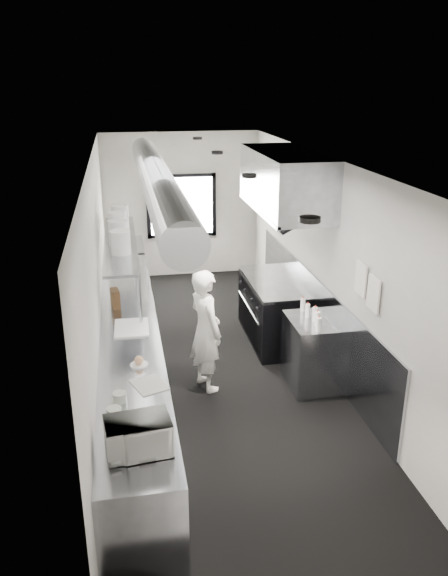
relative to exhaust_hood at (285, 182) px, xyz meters
name	(u,v)px	position (x,y,z in m)	size (l,w,h in m)	color
floor	(216,366)	(-1.10, -0.70, -2.39)	(3.00, 8.00, 0.01)	black
ceiling	(215,160)	(-1.10, -0.70, 0.41)	(3.00, 8.00, 0.01)	beige
wall_back	(181,206)	(-1.10, 3.30, -0.99)	(3.00, 0.02, 2.80)	beige
wall_front	(319,463)	(-1.10, -4.70, -0.99)	(3.00, 0.02, 2.80)	beige
wall_left	(98,277)	(-2.60, -0.70, -0.99)	(0.02, 8.00, 2.80)	beige
wall_right	(326,264)	(0.40, -0.70, -0.99)	(0.02, 8.00, 2.80)	beige
wall_cladding	(314,313)	(0.38, -0.40, -1.84)	(0.03, 5.50, 1.10)	gray
hvac_duct	(156,178)	(-1.80, -0.30, 0.16)	(0.40, 0.40, 6.40)	#95999D
service_window	(182,206)	(-1.10, 3.26, -0.99)	(1.36, 0.05, 1.25)	white
exhaust_hood	(285,182)	(0.00, 0.00, 0.00)	(0.81, 2.20, 0.88)	gray
prep_counter	(131,361)	(-2.25, -1.20, -1.94)	(0.70, 6.00, 0.90)	gray
pass_shelf	(121,244)	(-2.29, 0.30, -0.86)	(0.45, 3.00, 0.68)	gray
range	(276,310)	(-0.06, 0.00, -1.92)	(0.88, 1.60, 0.94)	black
bottle_station	(314,353)	(0.05, -1.40, -1.94)	(0.65, 0.80, 0.90)	gray
far_work_table	(125,268)	(-2.25, 2.50, -1.94)	(0.70, 1.20, 0.90)	gray
notice_sheet_a	(361,279)	(0.37, -1.90, -0.79)	(0.02, 0.28, 0.38)	white
notice_sheet_b	(374,294)	(0.37, -2.25, -0.84)	(0.02, 0.28, 0.38)	white
line_cook	(206,330)	(-1.31, -1.21, -1.60)	(0.58, 0.38, 1.58)	white
microwave	(138,436)	(-2.23, -3.67, -1.35)	(0.48, 0.37, 0.29)	white
deli_tub_a	(114,413)	(-2.43, -3.14, -1.44)	(0.13, 0.13, 0.10)	#A5AC9E
deli_tub_b	(119,397)	(-2.38, -2.88, -1.44)	(0.13, 0.13, 0.09)	#A5AC9E
newspaper	(149,385)	(-2.09, -2.63, -1.49)	(0.29, 0.36, 0.01)	silver
small_plate	(139,365)	(-2.17, -2.20, -1.48)	(0.19, 0.19, 0.02)	silver
pastry	(139,360)	(-2.17, -2.20, -1.43)	(0.09, 0.09, 0.09)	tan
cutting_board	(132,328)	(-2.22, -1.23, -1.48)	(0.41, 0.54, 0.02)	silver
knife_block	(115,298)	(-2.40, -0.50, -1.37)	(0.10, 0.22, 0.24)	#52381D
plate_stack_a	(121,242)	(-2.29, -0.30, -0.67)	(0.27, 0.27, 0.31)	silver
plate_stack_b	(118,233)	(-2.32, 0.12, -0.65)	(0.27, 0.27, 0.34)	silver
plate_stack_c	(118,225)	(-2.32, 0.57, -0.64)	(0.25, 0.25, 0.36)	silver
plate_stack_d	(120,218)	(-2.28, 0.86, -0.62)	(0.26, 0.26, 0.40)	silver
squeeze_bottle_a	(318,324)	(-0.03, -1.72, -1.40)	(0.06, 0.06, 0.18)	silver
squeeze_bottle_b	(317,319)	(0.00, -1.58, -1.40)	(0.06, 0.06, 0.19)	silver
squeeze_bottle_c	(315,315)	(0.02, -1.44, -1.40)	(0.06, 0.06, 0.19)	silver
squeeze_bottle_d	(307,311)	(-0.02, -1.29, -1.40)	(0.06, 0.06, 0.18)	silver
squeeze_bottle_e	(303,305)	(-0.02, -1.08, -1.40)	(0.06, 0.06, 0.18)	silver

